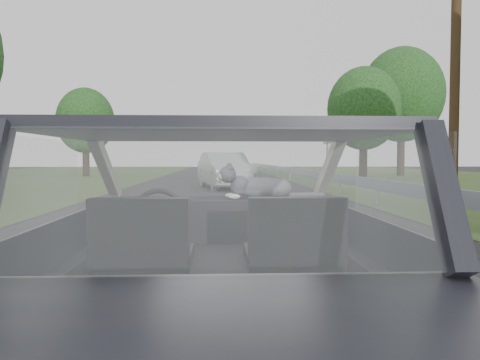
{
  "coord_description": "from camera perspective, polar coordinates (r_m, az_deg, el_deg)",
  "views": [
    {
      "loc": [
        -0.0,
        -2.76,
        1.29
      ],
      "look_at": [
        0.15,
        0.56,
        1.13
      ],
      "focal_mm": 35.0,
      "sensor_mm": 36.0,
      "label": 1
    }
  ],
  "objects": [
    {
      "name": "subject_car",
      "position": [
        2.81,
        -2.6,
        -8.91
      ],
      "size": [
        1.8,
        4.0,
        1.45
      ],
      "primitive_type": "cube",
      "color": "black",
      "rests_on": "ground"
    },
    {
      "name": "driver_seat",
      "position": [
        2.53,
        -11.76,
        -6.69
      ],
      "size": [
        0.5,
        0.72,
        0.42
      ],
      "primitive_type": "cube",
      "color": "black",
      "rests_on": "subject_car"
    },
    {
      "name": "utility_pole",
      "position": [
        15.15,
        24.78,
        13.68
      ],
      "size": [
        0.3,
        0.3,
        8.5
      ],
      "primitive_type": "cylinder",
      "rotation": [
        0.0,
        0.0,
        0.09
      ],
      "color": "#3B2715",
      "rests_on": "ground"
    },
    {
      "name": "other_car",
      "position": [
        20.15,
        -1.88,
        1.2
      ],
      "size": [
        2.77,
        5.01,
        1.56
      ],
      "primitive_type": "imported",
      "rotation": [
        0.0,
        0.0,
        0.2
      ],
      "color": "#B4B4B4",
      "rests_on": "ground"
    },
    {
      "name": "tree_6",
      "position": [
        35.26,
        -18.31,
        5.41
      ],
      "size": [
        5.27,
        5.27,
        6.14
      ],
      "primitive_type": null,
      "rotation": [
        0.0,
        0.0,
        0.38
      ],
      "color": "black",
      "rests_on": "ground"
    },
    {
      "name": "tree_2",
      "position": [
        29.42,
        14.83,
        6.51
      ],
      "size": [
        4.38,
        4.38,
        6.63
      ],
      "primitive_type": null,
      "rotation": [
        0.0,
        0.0,
        0.0
      ],
      "color": "black",
      "rests_on": "ground"
    },
    {
      "name": "tree_3",
      "position": [
        36.92,
        19.08,
        7.67
      ],
      "size": [
        7.93,
        7.93,
        9.23
      ],
      "primitive_type": null,
      "rotation": [
        0.0,
        0.0,
        0.38
      ],
      "color": "black",
      "rests_on": "ground"
    },
    {
      "name": "cat",
      "position": [
        3.39,
        2.74,
        -0.79
      ],
      "size": [
        0.61,
        0.32,
        0.26
      ],
      "primitive_type": "ellipsoid",
      "rotation": [
        0.0,
        0.0,
        0.26
      ],
      "color": "slate",
      "rests_on": "dashboard"
    },
    {
      "name": "highway_sign",
      "position": [
        24.66,
        10.59,
        2.76
      ],
      "size": [
        0.26,
        1.09,
        2.71
      ],
      "primitive_type": "cube",
      "rotation": [
        0.0,
        0.0,
        0.15
      ],
      "color": "#0F411D",
      "rests_on": "ground"
    },
    {
      "name": "dashboard",
      "position": [
        3.41,
        -2.61,
        -4.74
      ],
      "size": [
        1.58,
        0.45,
        0.3
      ],
      "primitive_type": "cube",
      "color": "black",
      "rests_on": "subject_car"
    },
    {
      "name": "passenger_seat",
      "position": [
        2.53,
        6.55,
        -6.65
      ],
      "size": [
        0.5,
        0.72,
        0.42
      ],
      "primitive_type": "cube",
      "color": "black",
      "rests_on": "subject_car"
    },
    {
      "name": "guardrail",
      "position": [
        13.48,
        15.96,
        -0.46
      ],
      "size": [
        0.05,
        90.0,
        0.32
      ],
      "primitive_type": "cube",
      "color": "#9199AA",
      "rests_on": "ground"
    },
    {
      "name": "steering_wheel",
      "position": [
        3.13,
        -9.97,
        -4.14
      ],
      "size": [
        0.36,
        0.36,
        0.04
      ],
      "primitive_type": "torus",
      "color": "black",
      "rests_on": "dashboard"
    }
  ]
}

